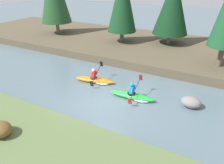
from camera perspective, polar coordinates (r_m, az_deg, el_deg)
name	(u,v)px	position (r m, az deg, el deg)	size (l,w,h in m)	color
ground_plane	(103,104)	(12.43, -2.29, -5.64)	(90.00, 90.00, 0.00)	slate
riverbank_far	(159,49)	(21.13, 12.29, 8.54)	(44.00, 10.68, 0.65)	brown
conifer_tree_left	(122,0)	(20.98, 2.76, 20.72)	(2.70, 2.70, 6.74)	brown
conifer_tree_mid_left	(173,5)	(21.18, 15.58, 18.88)	(3.23, 3.23, 6.08)	#7A664C
shrub_clump_second	(0,129)	(10.11, -27.30, -10.94)	(1.05, 0.87, 0.57)	brown
kayaker_lead	(134,96)	(12.83, 5.78, -3.61)	(2.79, 2.07, 1.20)	green
kayaker_middle	(96,80)	(14.70, -4.18, 0.56)	(2.79, 2.06, 1.20)	orange
boulder_midstream	(191,102)	(12.72, 19.95, -4.97)	(1.08, 0.85, 0.61)	gray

